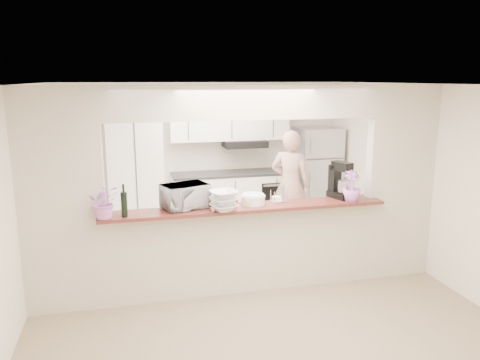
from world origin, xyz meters
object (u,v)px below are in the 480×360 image
object	(u,v)px
stand_mixer	(340,181)
toaster_oven	(185,196)
person	(290,185)
refrigerator	(316,174)

from	to	relation	value
stand_mixer	toaster_oven	bearing A→B (deg)	-179.57
person	refrigerator	bearing A→B (deg)	-97.10
toaster_oven	person	world-z (taller)	person
refrigerator	toaster_oven	size ratio (longest dim) A/B	3.34
toaster_oven	person	bearing A→B (deg)	22.33
refrigerator	person	distance (m)	1.25
stand_mixer	person	size ratio (longest dim) A/B	0.26
refrigerator	person	world-z (taller)	person
toaster_oven	stand_mixer	world-z (taller)	stand_mixer
stand_mixer	person	distance (m)	1.71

